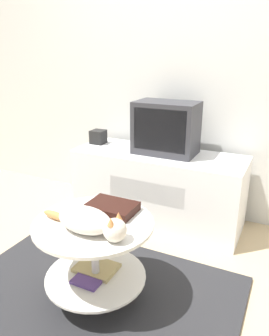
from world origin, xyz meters
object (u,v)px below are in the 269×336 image
(tv, at_px, (166,128))
(cat, at_px, (89,221))
(speaker, at_px, (98,137))
(dvd_box, at_px, (112,208))

(tv, distance_m, cat, 1.20)
(speaker, height_order, cat, speaker)
(cat, bearing_deg, speaker, 125.78)
(dvd_box, bearing_deg, tv, 92.76)
(tv, distance_m, speaker, 0.66)
(tv, height_order, speaker, tv)
(dvd_box, relative_size, cat, 0.51)
(dvd_box, height_order, cat, cat)
(speaker, relative_size, cat, 0.22)
(tv, bearing_deg, dvd_box, -87.24)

